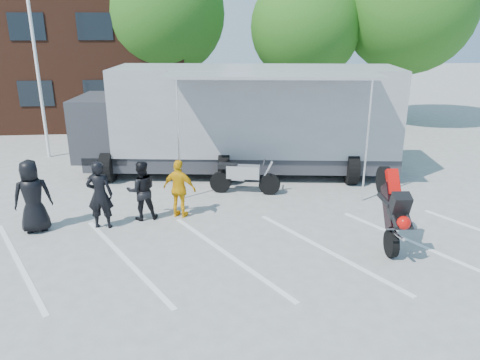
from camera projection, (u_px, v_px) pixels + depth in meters
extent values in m
plane|color=#A5A59F|center=(221.00, 277.00, 10.16)|extent=(100.00, 100.00, 0.00)
cube|color=white|center=(219.00, 255.00, 11.10)|extent=(18.09, 13.33, 0.01)
cube|color=#472317|center=(18.00, 55.00, 25.14)|extent=(18.00, 8.00, 7.00)
cylinder|color=white|center=(36.00, 56.00, 17.73)|extent=(0.12, 0.12, 8.00)
cylinder|color=#382314|center=(167.00, 94.00, 24.54)|extent=(0.50, 0.50, 3.24)
sphere|color=#1D5214|center=(163.00, 14.00, 23.25)|extent=(6.12, 6.12, 6.12)
cylinder|color=#382314|center=(302.00, 98.00, 24.25)|extent=(0.50, 0.50, 2.88)
sphere|color=#1D5214|center=(305.00, 27.00, 23.10)|extent=(5.44, 5.44, 5.44)
cylinder|color=#382314|center=(400.00, 93.00, 24.11)|extent=(0.50, 0.50, 3.42)
sphere|color=#1D5214|center=(409.00, 7.00, 22.75)|extent=(6.46, 6.46, 6.46)
imported|color=black|center=(32.00, 196.00, 12.07)|extent=(1.09, 0.88, 1.94)
imported|color=black|center=(100.00, 195.00, 12.29)|extent=(0.69, 0.47, 1.86)
imported|color=black|center=(142.00, 191.00, 12.86)|extent=(0.92, 0.77, 1.68)
imported|color=#F4B10C|center=(180.00, 189.00, 13.01)|extent=(1.05, 0.76, 1.66)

